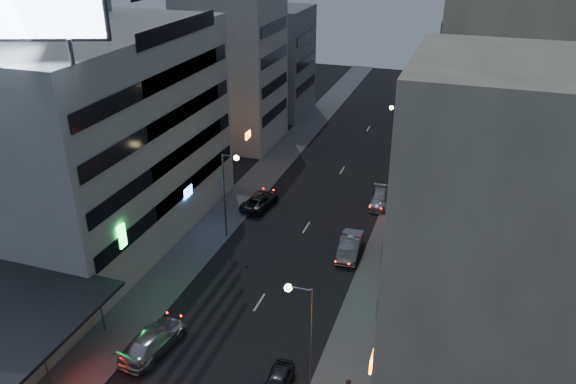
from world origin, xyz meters
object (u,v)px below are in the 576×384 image
at_px(parked_car_right_near, 277,383).
at_px(parked_car_right_mid, 350,246).
at_px(parked_car_left, 260,201).
at_px(parked_car_right_far, 380,199).
at_px(road_car_silver, 153,340).

bearing_deg(parked_car_right_near, parked_car_right_mid, 84.95).
bearing_deg(parked_car_right_mid, parked_car_right_near, -95.71).
height_order(parked_car_left, parked_car_right_far, parked_car_left).
relative_size(parked_car_right_mid, parked_car_left, 0.97).
relative_size(parked_car_right_near, road_car_silver, 0.68).
relative_size(parked_car_left, road_car_silver, 0.91).
height_order(parked_car_right_near, parked_car_left, parked_car_left).
height_order(parked_car_right_mid, parked_car_right_far, parked_car_right_mid).
relative_size(parked_car_left, parked_car_right_far, 1.08).
bearing_deg(parked_car_left, parked_car_right_mid, 157.52).
bearing_deg(parked_car_right_mid, parked_car_right_far, 82.27).
bearing_deg(parked_car_right_near, parked_car_left, 110.92).
xyz_separation_m(parked_car_right_mid, parked_car_left, (-10.47, 5.72, -0.11)).
xyz_separation_m(parked_car_right_far, road_car_silver, (-10.36, -25.81, 0.12)).
bearing_deg(road_car_silver, parked_car_right_far, -104.96).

